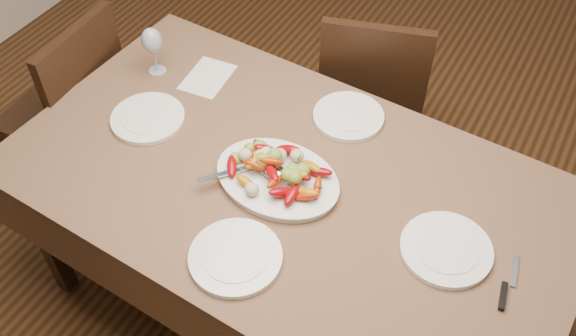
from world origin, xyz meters
The scene contains 14 objects.
floor centered at (0.00, 0.00, 0.00)m, with size 6.00×6.00×0.00m, color #3C2412.
dining_table centered at (-0.16, -0.22, 0.38)m, with size 1.84×1.04×0.76m, color brown.
chair_far centered at (-0.21, 0.62, 0.47)m, with size 0.42×0.42×0.95m, color black, non-canonical shape.
chair_left centered at (-1.29, -0.14, 0.47)m, with size 0.42×0.42×0.95m, color black, non-canonical shape.
serving_platter centered at (-0.18, -0.24, 0.77)m, with size 0.41×0.30×0.02m, color white.
roasted_vegetables centered at (-0.18, -0.24, 0.83)m, with size 0.33×0.23×0.09m, color #7F0408, non-canonical shape.
serving_spoon centered at (-0.25, -0.27, 0.81)m, with size 0.28×0.06×0.03m, color #9EA0A8, non-canonical shape.
plate_left centered at (-0.73, -0.21, 0.77)m, with size 0.26×0.26×0.02m, color white.
plate_right centered at (0.38, -0.23, 0.77)m, with size 0.27×0.27×0.02m, color white.
plate_far centered at (-0.12, 0.14, 0.77)m, with size 0.25×0.25×0.02m, color white.
plate_near centered at (-0.14, -0.56, 0.77)m, with size 0.27×0.27×0.02m, color white.
wine_glass centered at (-0.86, 0.02, 0.86)m, with size 0.08×0.08×0.20m, color #8C99A5, non-canonical shape.
menu_card centered at (-0.68, 0.08, 0.76)m, with size 0.15×0.21×0.00m, color silver.
table_knife centered at (0.57, -0.26, 0.76)m, with size 0.02×0.20×0.01m, color #9EA0A8, non-canonical shape.
Camera 1 is at (0.51, -1.40, 2.31)m, focal length 40.00 mm.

